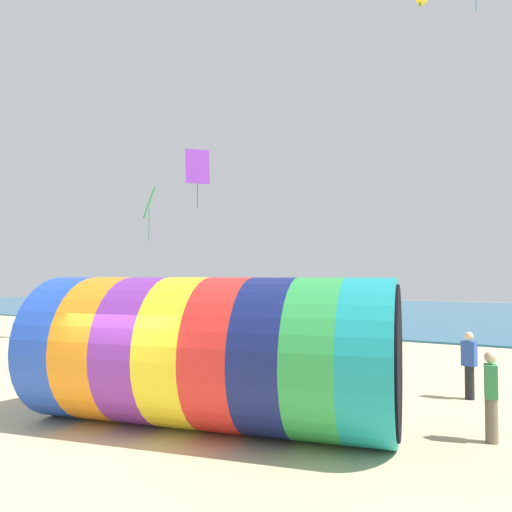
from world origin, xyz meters
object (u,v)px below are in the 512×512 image
object	(u,v)px
bystander_mid_beach	(96,330)
bystander_near_water	(469,364)
kite_green_diamond	(149,203)
kite_handler	(491,395)
kite_purple_diamond	(198,167)
giant_inflatable_tube	(211,352)

from	to	relation	value
bystander_mid_beach	bystander_near_water	bearing A→B (deg)	-3.08
kite_green_diamond	bystander_near_water	bearing A→B (deg)	-18.09
kite_handler	bystander_mid_beach	bearing A→B (deg)	164.66
kite_handler	kite_purple_diamond	distance (m)	17.72
kite_handler	bystander_near_water	xyz separation A→B (m)	(-0.81, 3.51, -0.00)
giant_inflatable_tube	kite_purple_diamond	size ratio (longest dim) A/B	2.88
kite_handler	kite_purple_diamond	world-z (taller)	kite_purple_diamond
kite_purple_diamond	bystander_mid_beach	bearing A→B (deg)	-117.36
giant_inflatable_tube	bystander_mid_beach	size ratio (longest dim) A/B	4.64
giant_inflatable_tube	bystander_mid_beach	bearing A→B (deg)	148.89
kite_handler	bystander_near_water	distance (m)	3.60
giant_inflatable_tube	kite_handler	size ratio (longest dim) A/B	4.68
bystander_near_water	kite_green_diamond	bearing A→B (deg)	161.91
bystander_near_water	bystander_mid_beach	xyz separation A→B (m)	(-14.90, 0.80, 0.01)
giant_inflatable_tube	kite_green_diamond	world-z (taller)	kite_green_diamond
giant_inflatable_tube	kite_handler	bearing A→B (deg)	20.09
kite_handler	bystander_mid_beach	world-z (taller)	bystander_mid_beach
giant_inflatable_tube	kite_green_diamond	size ratio (longest dim) A/B	2.96
giant_inflatable_tube	bystander_mid_beach	distance (m)	12.14
kite_handler	kite_green_diamond	size ratio (longest dim) A/B	0.63
giant_inflatable_tube	bystander_near_water	size ratio (longest dim) A/B	4.68
bystander_near_water	bystander_mid_beach	world-z (taller)	bystander_mid_beach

